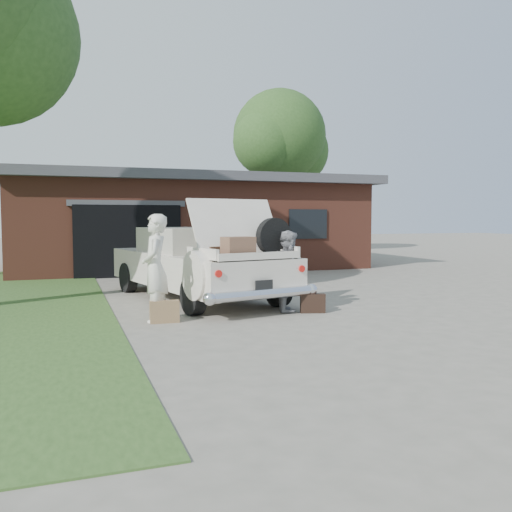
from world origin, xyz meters
name	(u,v)px	position (x,y,z in m)	size (l,w,h in m)	color
ground	(267,321)	(0.00, 0.00, 0.00)	(90.00, 90.00, 0.00)	gray
house	(184,222)	(0.98, 11.47, 1.67)	(12.80, 7.80, 3.30)	brown
tree_right	(281,141)	(7.47, 17.74, 5.82)	(5.55, 4.83, 8.50)	#38281E
sedan	(198,262)	(-0.55, 2.93, 0.82)	(3.28, 5.90, 2.18)	silver
woman_left	(155,268)	(-1.86, 0.59, 0.94)	(0.68, 0.45, 1.87)	silver
woman_right	(289,271)	(0.75, 0.79, 0.78)	(0.76, 0.59, 1.56)	gray
suitcase_left	(164,312)	(-1.74, 0.41, 0.19)	(0.50, 0.16, 0.38)	#916F4A
suitcase_right	(313,303)	(1.09, 0.44, 0.18)	(0.47, 0.15, 0.36)	black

